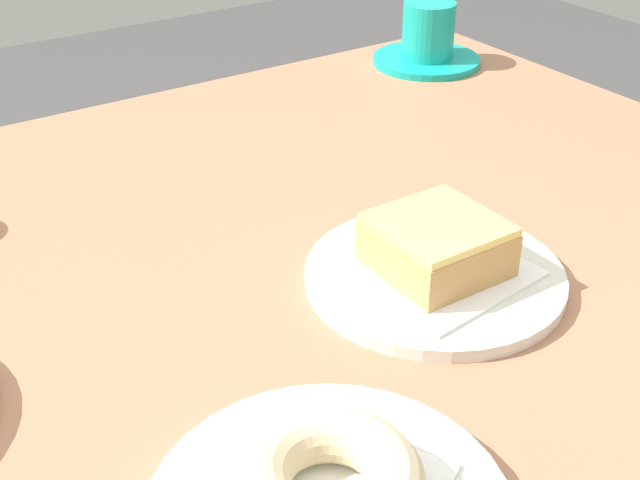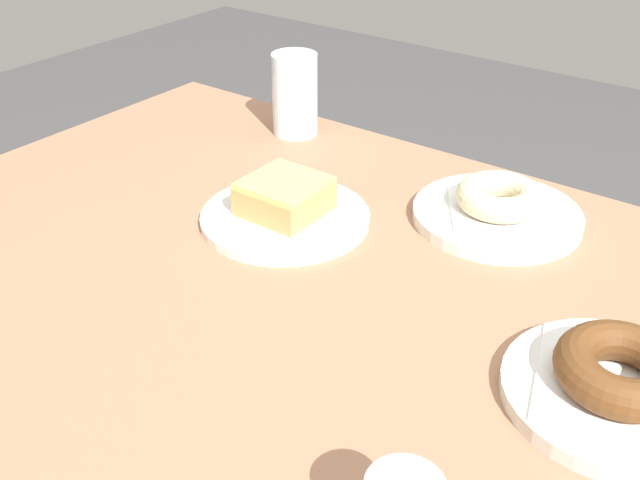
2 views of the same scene
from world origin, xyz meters
TOP-DOWN VIEW (x-y plane):
  - table at (0.00, 0.00)m, footprint 1.25×0.82m
  - plate_sugar_ring at (-0.05, -0.27)m, footprint 0.21×0.21m
  - napkin_sugar_ring at (-0.05, -0.27)m, footprint 0.16×0.16m
  - donut_sugar_ring at (-0.05, -0.27)m, footprint 0.11×0.11m
  - plate_glazed_square at (0.16, -0.11)m, footprint 0.21×0.21m
  - napkin_glazed_square at (0.16, -0.11)m, footprint 0.14×0.14m
  - donut_glazed_square at (0.16, -0.11)m, footprint 0.09×0.09m
  - plate_chocolate_ring at (-0.27, -0.03)m, footprint 0.20×0.20m
  - napkin_chocolate_ring at (-0.27, -0.03)m, footprint 0.17×0.17m
  - donut_chocolate_ring at (-0.27, -0.03)m, footprint 0.12×0.12m
  - water_glass at (0.33, -0.34)m, footprint 0.07×0.07m

SIDE VIEW (x-z plane):
  - table at x=0.00m, z-range 0.28..1.00m
  - plate_glazed_square at x=0.16m, z-range 0.72..0.73m
  - plate_chocolate_ring at x=-0.27m, z-range 0.72..0.74m
  - plate_sugar_ring at x=-0.05m, z-range 0.72..0.74m
  - napkin_glazed_square at x=0.16m, z-range 0.73..0.74m
  - napkin_chocolate_ring at x=-0.27m, z-range 0.74..0.74m
  - napkin_sugar_ring at x=-0.05m, z-range 0.74..0.74m
  - donut_sugar_ring at x=-0.05m, z-range 0.74..0.77m
  - donut_glazed_square at x=0.16m, z-range 0.74..0.78m
  - donut_chocolate_ring at x=-0.27m, z-range 0.74..0.78m
  - water_glass at x=0.33m, z-range 0.72..0.85m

